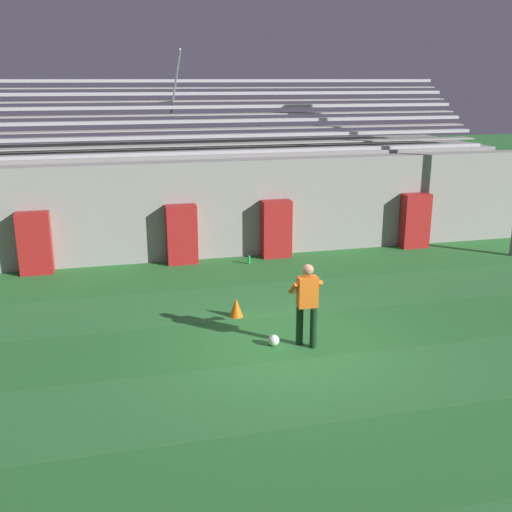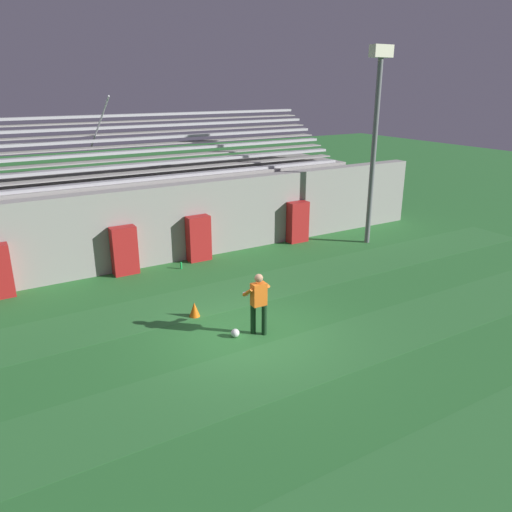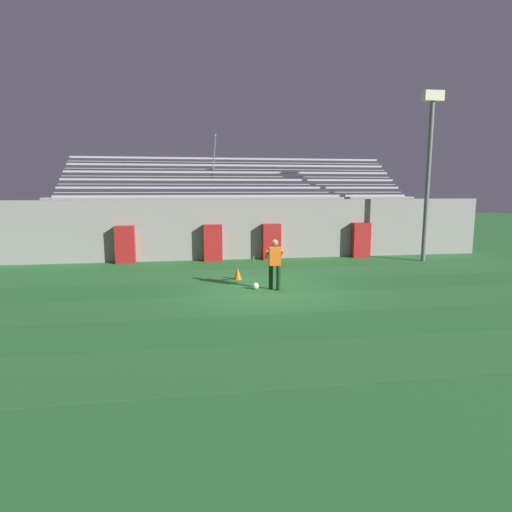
{
  "view_description": "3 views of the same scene",
  "coord_description": "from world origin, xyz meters",
  "px_view_note": "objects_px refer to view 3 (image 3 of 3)",
  "views": [
    {
      "loc": [
        -3.2,
        -10.28,
        5.02
      ],
      "look_at": [
        -0.5,
        0.75,
        1.65
      ],
      "focal_mm": 42.0,
      "sensor_mm": 36.0,
      "label": 1
    },
    {
      "loc": [
        -5.72,
        -10.07,
        6.21
      ],
      "look_at": [
        0.91,
        1.07,
        1.7
      ],
      "focal_mm": 35.0,
      "sensor_mm": 36.0,
      "label": 2
    },
    {
      "loc": [
        -2.46,
        -13.61,
        3.31
      ],
      "look_at": [
        -0.16,
        0.9,
        0.98
      ],
      "focal_mm": 30.0,
      "sensor_mm": 36.0,
      "label": 3
    }
  ],
  "objects_px": {
    "padding_pillar_far_right": "(361,240)",
    "traffic_cone": "(238,274)",
    "padding_pillar_gate_left": "(213,243)",
    "water_bottle": "(253,259)",
    "goalkeeper": "(275,261)",
    "padding_pillar_gate_right": "(271,242)",
    "padding_pillar_far_left": "(125,245)",
    "floodlight_pole": "(429,155)",
    "soccer_ball": "(256,286)"
  },
  "relations": [
    {
      "from": "padding_pillar_far_left",
      "to": "traffic_cone",
      "type": "xyz_separation_m",
      "value": [
        4.56,
        -4.24,
        -0.62
      ]
    },
    {
      "from": "padding_pillar_gate_right",
      "to": "water_bottle",
      "type": "relative_size",
      "value": 6.95
    },
    {
      "from": "floodlight_pole",
      "to": "traffic_cone",
      "type": "height_order",
      "value": "floodlight_pole"
    },
    {
      "from": "padding_pillar_gate_right",
      "to": "traffic_cone",
      "type": "distance_m",
      "value": 4.77
    },
    {
      "from": "goalkeeper",
      "to": "traffic_cone",
      "type": "height_order",
      "value": "goalkeeper"
    },
    {
      "from": "padding_pillar_far_left",
      "to": "padding_pillar_far_right",
      "type": "relative_size",
      "value": 1.0
    },
    {
      "from": "floodlight_pole",
      "to": "goalkeeper",
      "type": "distance_m",
      "value": 9.87
    },
    {
      "from": "goalkeeper",
      "to": "floodlight_pole",
      "type": "bearing_deg",
      "value": 29.57
    },
    {
      "from": "padding_pillar_gate_left",
      "to": "padding_pillar_gate_right",
      "type": "relative_size",
      "value": 1.0
    },
    {
      "from": "padding_pillar_gate_left",
      "to": "soccer_ball",
      "type": "relative_size",
      "value": 7.58
    },
    {
      "from": "padding_pillar_gate_right",
      "to": "goalkeeper",
      "type": "distance_m",
      "value": 6.12
    },
    {
      "from": "floodlight_pole",
      "to": "water_bottle",
      "type": "xyz_separation_m",
      "value": [
        -7.78,
        1.02,
        -4.68
      ]
    },
    {
      "from": "padding_pillar_gate_right",
      "to": "floodlight_pole",
      "type": "height_order",
      "value": "floodlight_pole"
    },
    {
      "from": "floodlight_pole",
      "to": "soccer_ball",
      "type": "height_order",
      "value": "floodlight_pole"
    },
    {
      "from": "padding_pillar_far_left",
      "to": "traffic_cone",
      "type": "distance_m",
      "value": 6.26
    },
    {
      "from": "padding_pillar_gate_left",
      "to": "floodlight_pole",
      "type": "distance_m",
      "value": 10.49
    },
    {
      "from": "goalkeeper",
      "to": "padding_pillar_gate_right",
      "type": "bearing_deg",
      "value": 79.91
    },
    {
      "from": "padding_pillar_gate_left",
      "to": "padding_pillar_far_left",
      "type": "relative_size",
      "value": 1.0
    },
    {
      "from": "goalkeeper",
      "to": "soccer_ball",
      "type": "relative_size",
      "value": 7.59
    },
    {
      "from": "padding_pillar_far_left",
      "to": "soccer_ball",
      "type": "xyz_separation_m",
      "value": [
        4.96,
        -5.88,
        -0.72
      ]
    },
    {
      "from": "padding_pillar_gate_right",
      "to": "padding_pillar_far_left",
      "type": "relative_size",
      "value": 1.0
    },
    {
      "from": "padding_pillar_far_left",
      "to": "padding_pillar_gate_right",
      "type": "bearing_deg",
      "value": 0.0
    },
    {
      "from": "goalkeeper",
      "to": "traffic_cone",
      "type": "distance_m",
      "value": 2.18
    },
    {
      "from": "padding_pillar_far_right",
      "to": "water_bottle",
      "type": "height_order",
      "value": "padding_pillar_far_right"
    },
    {
      "from": "padding_pillar_gate_left",
      "to": "goalkeeper",
      "type": "relative_size",
      "value": 1.0
    },
    {
      "from": "padding_pillar_gate_left",
      "to": "soccer_ball",
      "type": "bearing_deg",
      "value": -79.77
    },
    {
      "from": "padding_pillar_far_left",
      "to": "floodlight_pole",
      "type": "relative_size",
      "value": 0.22
    },
    {
      "from": "padding_pillar_far_right",
      "to": "traffic_cone",
      "type": "relative_size",
      "value": 3.97
    },
    {
      "from": "traffic_cone",
      "to": "floodlight_pole",
      "type": "bearing_deg",
      "value": 16.87
    },
    {
      "from": "padding_pillar_far_left",
      "to": "floodlight_pole",
      "type": "bearing_deg",
      "value": -6.5
    },
    {
      "from": "padding_pillar_far_left",
      "to": "traffic_cone",
      "type": "relative_size",
      "value": 3.97
    },
    {
      "from": "padding_pillar_far_left",
      "to": "goalkeeper",
      "type": "distance_m",
      "value": 8.21
    },
    {
      "from": "padding_pillar_far_left",
      "to": "water_bottle",
      "type": "xyz_separation_m",
      "value": [
        5.71,
        -0.52,
        -0.71
      ]
    },
    {
      "from": "padding_pillar_far_left",
      "to": "water_bottle",
      "type": "distance_m",
      "value": 5.78
    },
    {
      "from": "padding_pillar_far_right",
      "to": "soccer_ball",
      "type": "relative_size",
      "value": 7.58
    },
    {
      "from": "traffic_cone",
      "to": "water_bottle",
      "type": "xyz_separation_m",
      "value": [
        1.15,
        3.73,
        -0.09
      ]
    },
    {
      "from": "padding_pillar_gate_right",
      "to": "water_bottle",
      "type": "bearing_deg",
      "value": -151.06
    },
    {
      "from": "traffic_cone",
      "to": "water_bottle",
      "type": "height_order",
      "value": "traffic_cone"
    },
    {
      "from": "padding_pillar_gate_left",
      "to": "water_bottle",
      "type": "bearing_deg",
      "value": -15.98
    },
    {
      "from": "floodlight_pole",
      "to": "water_bottle",
      "type": "relative_size",
      "value": 31.32
    },
    {
      "from": "padding_pillar_gate_left",
      "to": "padding_pillar_gate_right",
      "type": "distance_m",
      "value": 2.75
    },
    {
      "from": "padding_pillar_gate_left",
      "to": "goalkeeper",
      "type": "distance_m",
      "value": 6.26
    },
    {
      "from": "water_bottle",
      "to": "padding_pillar_gate_right",
      "type": "bearing_deg",
      "value": 28.94
    },
    {
      "from": "padding_pillar_far_left",
      "to": "padding_pillar_far_right",
      "type": "bearing_deg",
      "value": 0.0
    },
    {
      "from": "padding_pillar_gate_right",
      "to": "water_bottle",
      "type": "distance_m",
      "value": 1.29
    },
    {
      "from": "padding_pillar_far_left",
      "to": "padding_pillar_far_right",
      "type": "height_order",
      "value": "same"
    },
    {
      "from": "padding_pillar_gate_right",
      "to": "padding_pillar_far_left",
      "type": "height_order",
      "value": "same"
    },
    {
      "from": "goalkeeper",
      "to": "water_bottle",
      "type": "distance_m",
      "value": 5.57
    },
    {
      "from": "floodlight_pole",
      "to": "traffic_cone",
      "type": "xyz_separation_m",
      "value": [
        -8.93,
        -2.71,
        -4.59
      ]
    },
    {
      "from": "floodlight_pole",
      "to": "padding_pillar_gate_left",
      "type": "bearing_deg",
      "value": 170.89
    }
  ]
}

